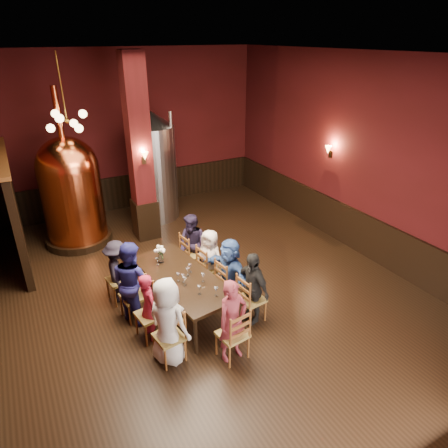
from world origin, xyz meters
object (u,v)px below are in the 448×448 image
person_1 (149,306)px  copper_kettle (71,190)px  person_0 (168,322)px  dining_table (182,279)px  rose_vase (160,252)px  person_2 (132,281)px  steel_vessel (154,166)px

person_1 → copper_kettle: bearing=0.3°
person_0 → dining_table: bearing=-61.8°
rose_vase → person_2: bearing=-149.2°
dining_table → person_2: size_ratio=1.60×
person_0 → person_1: bearing=-21.5°
rose_vase → copper_kettle: bearing=108.2°
dining_table → person_1: person_1 is taller
dining_table → rose_vase: bearing=97.4°
copper_kettle → steel_vessel: size_ratio=1.26×
dining_table → person_0: person_0 is taller
person_1 → rose_vase: 1.30m
dining_table → steel_vessel: bearing=69.0°
copper_kettle → rose_vase: size_ratio=10.39×
person_1 → steel_vessel: size_ratio=0.42×
person_0 → steel_vessel: size_ratio=0.50×
person_1 → person_2: bearing=2.1°
dining_table → person_2: person_2 is taller
person_0 → rose_vase: size_ratio=4.13×
person_1 → steel_vessel: bearing=-26.5°
dining_table → steel_vessel: size_ratio=0.83×
dining_table → copper_kettle: bearing=100.2°
person_2 → rose_vase: (0.71, 0.43, 0.21)m
copper_kettle → person_2: bearing=-84.7°
person_0 → person_2: bearing=-21.5°
person_2 → steel_vessel: steel_vessel is taller
person_2 → rose_vase: 0.86m
person_2 → person_0: bearing=163.7°
copper_kettle → rose_vase: 3.39m
rose_vase → steel_vessel: bearing=71.8°
person_0 → person_1: (-0.09, 0.66, -0.12)m
copper_kettle → steel_vessel: (2.27, 0.50, 0.12)m
steel_vessel → dining_table: bearing=-103.5°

